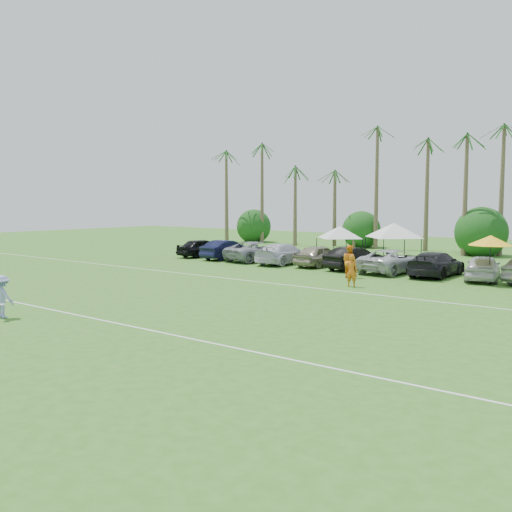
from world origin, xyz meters
The scene contains 28 objects.
ground centered at (0.00, 0.00, 0.00)m, with size 120.00×120.00×0.00m, color #356B20.
field_lines centered at (0.00, 8.00, 0.01)m, with size 80.00×12.10×0.01m.
palm_tree_0 centered at (-22.00, 38.00, 7.48)m, with size 2.40×2.40×8.90m.
palm_tree_1 centered at (-17.00, 38.00, 8.35)m, with size 2.40×2.40×9.90m.
palm_tree_2 centered at (-12.00, 38.00, 9.21)m, with size 2.40×2.40×10.90m.
palm_tree_3 centered at (-8.00, 38.00, 10.06)m, with size 2.40×2.40×11.90m.
palm_tree_4 centered at (-4.00, 38.00, 7.48)m, with size 2.40×2.40×8.90m.
palm_tree_5 centered at (0.00, 38.00, 8.35)m, with size 2.40×2.40×9.90m.
palm_tree_6 centered at (4.00, 38.00, 9.21)m, with size 2.40×2.40×10.90m.
palm_tree_7 centered at (8.00, 38.00, 10.06)m, with size 2.40×2.40×11.90m.
bush_tree_0 centered at (-19.00, 39.00, 1.80)m, with size 4.00×4.00×4.00m.
bush_tree_1 centered at (-6.00, 39.00, 1.80)m, with size 4.00×4.00×4.00m.
bush_tree_2 centered at (6.00, 39.00, 1.80)m, with size 4.00×4.00×4.00m.
sideline_player_a centered at (6.00, 15.61, 0.87)m, with size 0.64×0.42×1.75m, color orange.
sideline_player_b centered at (4.13, 18.80, 0.98)m, with size 0.96×0.74×1.97m, color orange.
canopy_tent_left centered at (-0.81, 26.21, 2.70)m, with size 3.89×3.89×3.16m.
canopy_tent_right centered at (3.70, 25.82, 3.07)m, with size 4.42×4.42×3.58m.
market_umbrella centered at (11.54, 21.12, 2.44)m, with size 2.44×2.44×2.71m.
frisbee_player centered at (-0.82, -0.10, 0.85)m, with size 1.27×0.87×1.69m.
parked_car_0 centered at (-11.62, 22.63, 0.76)m, with size 1.79×4.44×1.51m, color black.
parked_car_1 centered at (-8.82, 22.44, 0.76)m, with size 1.60×4.59×1.51m, color black.
parked_car_2 centered at (-6.02, 22.83, 0.76)m, with size 2.51×5.45×1.51m, color #9699A1.
parked_car_3 centered at (-3.22, 22.38, 0.76)m, with size 2.12×5.22×1.51m, color silver.
parked_car_4 centered at (-0.42, 22.73, 0.76)m, with size 1.79×4.44×1.51m, color gray.
parked_car_5 centered at (2.39, 22.52, 0.76)m, with size 1.60×4.59×1.51m, color black.
parked_car_6 centered at (5.19, 22.55, 0.76)m, with size 2.51×5.45×1.51m, color silver.
parked_car_7 centered at (7.99, 22.57, 0.76)m, with size 2.12×5.22×1.51m, color black.
parked_car_8 centered at (10.79, 22.43, 0.76)m, with size 1.79×4.44×1.51m, color silver.
Camera 1 is at (20.68, -11.32, 4.59)m, focal length 40.00 mm.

